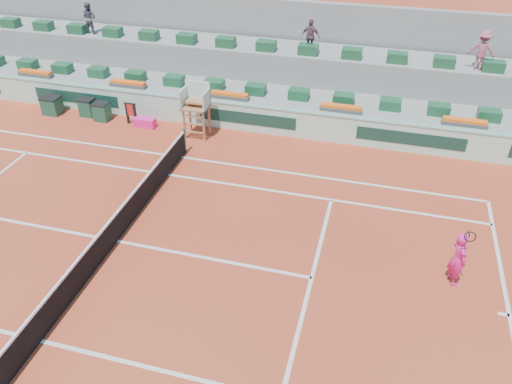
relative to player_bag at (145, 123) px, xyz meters
The scene contains 20 objects.
ground 8.01m from the player_bag, 70.99° to the right, with size 90.00×90.00×0.00m, color #A1361F.
seating_tier_lower 4.09m from the player_bag, 50.24° to the left, with size 36.00×4.00×1.20m, color gray.
seating_tier_upper 5.51m from the player_bag, 61.16° to the left, with size 36.00×2.40×2.60m, color gray.
stadium_back_wall 7.13m from the player_bag, 67.63° to the left, with size 36.00×0.40×4.40m, color gray.
player_bag is the anchor object (origin of this frame).
spectator_left 7.14m from the player_bag, 137.42° to the left, with size 0.74×0.58×1.52m, color #4C4D59.
spectator_mid 8.56m from the player_bag, 33.42° to the left, with size 0.89×0.37×1.51m, color #684552.
spectator_right 14.96m from the player_bag, 16.58° to the left, with size 1.09×0.63×1.69m, color #9C4E5C.
court_lines 8.01m from the player_bag, 70.99° to the right, with size 23.89×11.09×0.01m.
tennis_net 8.01m from the player_bag, 70.99° to the right, with size 0.10×11.97×1.10m.
advertising_hoarding 2.82m from the player_bag, 19.49° to the left, with size 36.00×0.34×1.26m.
umpire_chair 2.93m from the player_bag, ahead, with size 1.10×0.90×2.40m.
seat_row_lower 3.64m from the player_bag, 40.59° to the left, with size 32.90×0.60×0.44m.
seat_row_upper 5.54m from the player_bag, 57.76° to the left, with size 32.90×0.60×0.44m.
flower_planters 2.13m from the player_bag, 52.33° to the left, with size 26.80×0.36×0.28m.
drink_cooler_a 2.24m from the player_bag, behind, with size 0.72×0.62×0.84m.
drink_cooler_b 3.13m from the player_bag, behind, with size 0.68×0.59×0.84m.
drink_cooler_c 4.85m from the player_bag, behind, with size 0.85×0.73×0.84m.
towel_rack 0.82m from the player_bag, behind, with size 0.56×0.09×1.03m.
tennis_player 14.60m from the player_bag, 26.88° to the right, with size 0.64×0.94×2.28m.
Camera 1 is at (7.60, -10.74, 10.61)m, focal length 35.00 mm.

